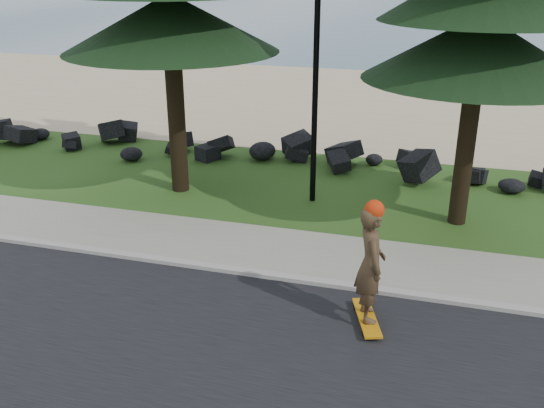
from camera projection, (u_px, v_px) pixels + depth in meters
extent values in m
plane|color=#2E5019|center=(279.00, 257.00, 12.42)|extent=(160.00, 160.00, 0.00)
cube|color=black|center=(195.00, 400.00, 8.42)|extent=(160.00, 7.00, 0.02)
cube|color=#ADA69B|center=(267.00, 275.00, 11.60)|extent=(160.00, 0.20, 0.10)
cube|color=gray|center=(282.00, 251.00, 12.58)|extent=(160.00, 2.00, 0.08)
cube|color=tan|center=(370.00, 102.00, 25.32)|extent=(160.00, 15.00, 0.01)
cube|color=#3F6879|center=(418.00, 19.00, 57.78)|extent=(160.00, 58.00, 0.01)
cylinder|color=black|center=(317.00, 37.00, 13.74)|extent=(0.14, 0.14, 8.00)
cube|color=orange|center=(367.00, 317.00, 10.14)|extent=(0.65, 1.22, 0.04)
imported|color=#4D3823|center=(371.00, 264.00, 9.75)|extent=(0.68, 0.84, 1.98)
sphere|color=red|center=(374.00, 210.00, 9.39)|extent=(0.32, 0.32, 0.32)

